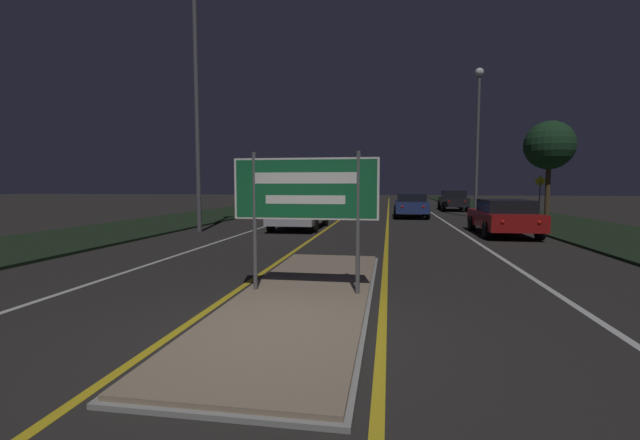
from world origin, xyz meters
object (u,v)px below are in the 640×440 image
at_px(streetlight_right_near, 478,124).
at_px(car_approaching_0, 300,211).
at_px(highway_sign, 305,194).
at_px(streetlight_left_near, 195,40).
at_px(car_approaching_1, 335,200).
at_px(warning_sign, 540,193).
at_px(car_receding_0, 504,216).
at_px(car_receding_1, 411,205).
at_px(car_receding_2, 453,200).
at_px(car_approaching_2, 323,196).

height_order(streetlight_right_near, car_approaching_0, streetlight_right_near).
distance_m(highway_sign, streetlight_left_near, 12.50).
bearing_deg(highway_sign, streetlight_left_near, 123.70).
bearing_deg(streetlight_left_near, car_approaching_1, 78.67).
xyz_separation_m(streetlight_right_near, car_approaching_1, (-9.05, 7.14, -4.56)).
height_order(highway_sign, streetlight_right_near, streetlight_right_near).
bearing_deg(warning_sign, car_receding_0, -115.49).
bearing_deg(car_receding_1, car_receding_2, 65.69).
xyz_separation_m(streetlight_left_near, car_receding_1, (8.75, 9.19, -6.73)).
xyz_separation_m(highway_sign, car_receding_0, (5.57, 9.96, -1.01)).
relative_size(car_receding_0, car_approaching_2, 0.98).
xyz_separation_m(streetlight_left_near, car_approaching_1, (3.35, 16.71, -6.73)).
distance_m(car_receding_0, warning_sign, 8.98).
bearing_deg(car_receding_0, highway_sign, -119.22).
relative_size(streetlight_left_near, car_receding_0, 2.43).
height_order(car_receding_1, warning_sign, warning_sign).
bearing_deg(streetlight_right_near, car_receding_1, -174.18).
bearing_deg(car_receding_1, car_approaching_1, 125.68).
xyz_separation_m(highway_sign, car_approaching_2, (-5.95, 40.32, -0.97)).
distance_m(streetlight_left_near, car_receding_0, 13.56).
distance_m(streetlight_left_near, car_approaching_1, 18.32).
bearing_deg(highway_sign, car_approaching_0, 102.33).
height_order(highway_sign, car_approaching_0, highway_sign).
distance_m(car_receding_2, warning_sign, 8.70).
bearing_deg(warning_sign, streetlight_right_near, 166.40).
relative_size(car_receding_1, car_receding_2, 1.02).
bearing_deg(highway_sign, car_approaching_2, 98.40).
height_order(car_receding_0, car_approaching_0, car_approaching_0).
bearing_deg(car_receding_2, warning_sign, -66.89).
distance_m(car_receding_1, car_approaching_0, 8.83).
bearing_deg(car_receding_1, car_approaching_0, -124.70).
bearing_deg(streetlight_left_near, warning_sign, 29.46).
relative_size(car_approaching_1, warning_sign, 1.80).
bearing_deg(car_approaching_1, car_receding_1, -54.32).
xyz_separation_m(car_receding_0, car_approaching_2, (-11.52, 30.36, 0.04)).
bearing_deg(warning_sign, car_approaching_0, -149.92).
height_order(streetlight_right_near, warning_sign, streetlight_right_near).
distance_m(streetlight_left_near, car_receding_1, 14.37).
height_order(highway_sign, car_receding_0, highway_sign).
bearing_deg(car_approaching_0, car_receding_0, -8.56).
height_order(highway_sign, car_receding_2, highway_sign).
xyz_separation_m(streetlight_left_near, warning_sign, (15.58, 8.80, -6.00)).
height_order(car_receding_1, car_approaching_0, car_approaching_0).
distance_m(car_receding_0, car_receding_2, 16.06).
distance_m(car_approaching_0, car_approaching_1, 14.78).
relative_size(streetlight_left_near, car_approaching_1, 2.63).
height_order(highway_sign, car_approaching_2, highway_sign).
xyz_separation_m(car_receding_1, car_approaching_1, (-5.40, 7.52, 0.01)).
height_order(streetlight_right_near, car_approaching_1, streetlight_right_near).
height_order(car_receding_0, car_approaching_2, car_approaching_2).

